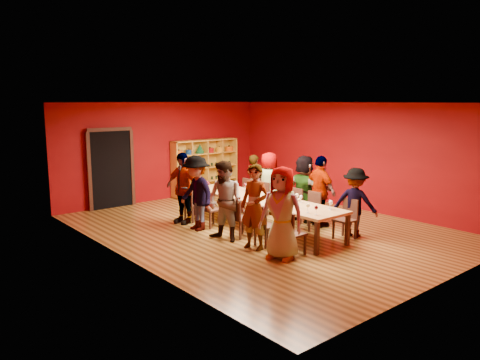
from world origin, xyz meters
The scene contains 52 objects.
room_shell centered at (0.00, 0.00, 1.50)m, with size 7.10×9.10×3.04m.
tasting_table centered at (0.00, 0.00, 0.70)m, with size 1.10×4.50×0.75m.
doorway centered at (-1.80, 4.43, 1.12)m, with size 1.40×0.17×2.30m.
shelving_unit centered at (1.40, 4.32, 0.98)m, with size 2.40×0.40×1.80m.
chair_person_left_0 centered at (-0.91, -1.84, 0.50)m, with size 0.42×0.42×0.89m.
person_left_0 centered at (-1.16, -1.84, 0.91)m, with size 0.89×0.48×1.82m, color tan.
chair_person_left_1 centered at (-0.91, -1.07, 0.50)m, with size 0.42×0.42×0.89m.
person_left_1 centered at (-1.17, -1.07, 0.89)m, with size 0.65×0.47×1.78m, color #5979B8.
chair_person_left_2 centered at (-0.91, -0.23, 0.50)m, with size 0.42×0.42×0.89m.
person_left_2 centered at (-1.29, -0.23, 0.88)m, with size 0.86×0.47×1.77m, color #4B4C51.
chair_person_left_3 centered at (-0.91, 0.89, 0.50)m, with size 0.42×0.42×0.89m.
person_left_3 centered at (-1.27, 0.89, 0.89)m, with size 1.15×0.48×1.78m, color pink.
chair_person_left_4 centered at (-0.91, 1.64, 0.50)m, with size 0.42×0.42×0.89m.
person_left_4 centered at (-1.17, 1.64, 0.90)m, with size 1.05×0.48×1.79m, color #5B7FBB.
chair_person_right_0 centered at (0.91, -1.83, 0.50)m, with size 0.42×0.42×0.89m.
person_right_0 centered at (1.18, -1.83, 0.78)m, with size 1.01×0.42×1.57m, color #4E4E53.
chair_person_right_1 centered at (0.91, -0.77, 0.50)m, with size 0.42×0.42×0.89m.
person_right_1 centered at (1.22, -0.77, 0.87)m, with size 1.02×0.46×1.74m, color silver.
chair_person_right_2 centered at (0.91, -0.18, 0.50)m, with size 0.42×0.42×0.89m.
person_right_2 centered at (1.29, -0.18, 0.85)m, with size 1.58×0.45×1.70m, color #5C82BE.
chair_person_right_3 centered at (0.91, 1.01, 0.50)m, with size 0.42×0.42×0.89m.
person_right_3 centered at (1.19, 1.01, 0.84)m, with size 0.82×0.45×1.68m, color tan.
chair_person_right_4 centered at (0.91, 1.71, 0.50)m, with size 0.42×0.42×0.89m.
person_right_4 centered at (1.27, 1.71, 0.77)m, with size 0.56×0.41×1.55m, color #D18C8F.
wine_glass_0 centered at (-0.34, 0.01, 0.90)m, with size 0.08×0.08×0.20m.
wine_glass_1 centered at (-0.27, -1.71, 0.89)m, with size 0.08×0.08×0.20m.
wine_glass_2 centered at (-0.27, 0.72, 0.89)m, with size 0.08×0.08×0.20m.
wine_glass_3 centered at (-0.28, -1.95, 0.89)m, with size 0.08×0.08×0.19m.
wine_glass_4 centered at (-0.27, -0.89, 0.89)m, with size 0.08×0.08×0.19m.
wine_glass_5 centered at (0.27, -0.15, 0.88)m, with size 0.07×0.07×0.18m.
wine_glass_6 centered at (-0.29, 1.81, 0.90)m, with size 0.08×0.08×0.21m.
wine_glass_7 centered at (0.29, -1.86, 0.90)m, with size 0.09×0.09×0.21m.
wine_glass_8 centered at (0.33, -0.96, 0.88)m, with size 0.07×0.07×0.18m.
wine_glass_9 centered at (-0.37, -0.09, 0.89)m, with size 0.08×0.08×0.19m.
wine_glass_10 centered at (-0.38, 0.94, 0.88)m, with size 0.07×0.07×0.18m.
wine_glass_11 centered at (0.26, 0.92, 0.90)m, with size 0.08×0.08×0.21m.
wine_glass_12 centered at (0.13, 0.44, 0.89)m, with size 0.08×0.08×0.19m.
wine_glass_13 centered at (-0.30, -1.07, 0.89)m, with size 0.08×0.08×0.20m.
wine_glass_14 centered at (-0.13, 1.26, 0.88)m, with size 0.07×0.07×0.18m.
wine_glass_15 centered at (0.28, 1.80, 0.88)m, with size 0.07×0.07×0.18m.
wine_glass_16 centered at (0.26, 0.84, 0.90)m, with size 0.08×0.08×0.21m.
wine_glass_17 centered at (-0.05, -0.39, 0.89)m, with size 0.08×0.08×0.19m.
wine_glass_18 centered at (0.36, -1.78, 0.90)m, with size 0.09×0.09×0.21m.
wine_glass_19 centered at (0.37, 0.04, 0.91)m, with size 0.09×0.09×0.22m.
wine_glass_20 centered at (-0.05, -1.27, 0.90)m, with size 0.08×0.08×0.21m.
wine_glass_21 centered at (0.28, 1.92, 0.90)m, with size 0.09×0.09×0.21m.
wine_glass_22 centered at (-0.33, 1.70, 0.89)m, with size 0.08×0.08×0.19m.
wine_glass_23 centered at (0.30, -0.87, 0.90)m, with size 0.08×0.08×0.21m.
spittoon_bowl centered at (0.17, -0.39, 0.82)m, with size 0.31×0.31×0.17m, color #AEB0B5.
carafe_a centered at (-0.10, 0.01, 0.88)m, with size 0.15×0.15×0.29m.
carafe_b centered at (0.09, -0.80, 0.87)m, with size 0.11×0.11×0.26m.
wine_bottle centered at (0.16, 1.60, 0.88)m, with size 0.09×0.09×0.35m.
Camera 1 is at (-7.39, -8.08, 3.05)m, focal length 35.00 mm.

